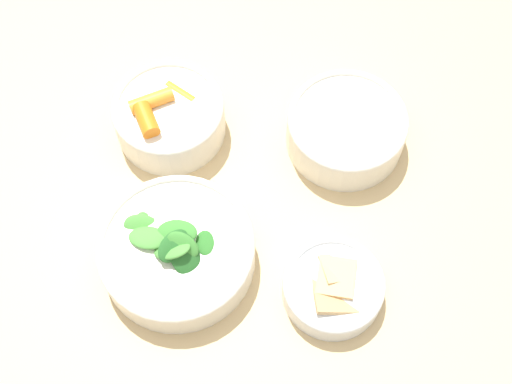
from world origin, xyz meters
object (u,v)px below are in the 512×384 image
bowl_greens (176,251)px  bowl_beans_hotdog (346,130)px  bowl_carrots (169,116)px  bowl_cookies (333,287)px

bowl_greens → bowl_beans_hotdog: bearing=34.4°
bowl_greens → bowl_beans_hotdog: (0.24, 0.16, -0.00)m
bowl_carrots → bowl_greens: 0.20m
bowl_beans_hotdog → bowl_cookies: 0.23m
bowl_carrots → bowl_greens: size_ratio=0.77×
bowl_greens → bowl_cookies: (0.19, -0.06, -0.01)m
bowl_beans_hotdog → bowl_cookies: bowl_beans_hotdog is taller
bowl_greens → bowl_cookies: bowl_greens is taller
bowl_cookies → bowl_greens: bearing=162.8°
bowl_carrots → bowl_beans_hotdog: 0.24m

